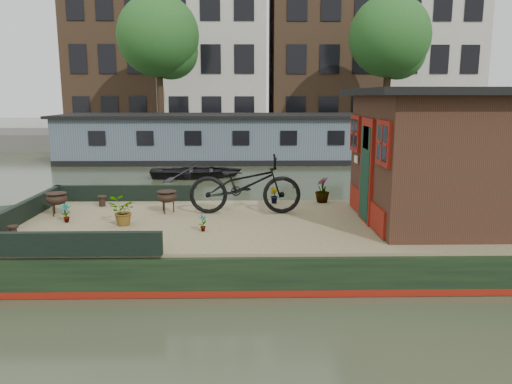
{
  "coord_description": "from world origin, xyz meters",
  "views": [
    {
      "loc": [
        -1.76,
        -8.94,
        2.94
      ],
      "look_at": [
        -1.59,
        0.5,
        1.11
      ],
      "focal_mm": 35.0,
      "sensor_mm": 36.0,
      "label": 1
    }
  ],
  "objects_px": {
    "bicycle": "(245,185)",
    "brazier_front": "(57,204)",
    "cabin": "(464,155)",
    "brazier_rear": "(167,202)",
    "dinghy": "(197,168)",
    "potted_plant_a": "(66,213)"
  },
  "relations": [
    {
      "from": "bicycle",
      "to": "brazier_front",
      "type": "bearing_deg",
      "value": 91.83
    },
    {
      "from": "cabin",
      "to": "brazier_rear",
      "type": "distance_m",
      "value": 5.68
    },
    {
      "from": "cabin",
      "to": "dinghy",
      "type": "distance_m",
      "value": 10.97
    },
    {
      "from": "cabin",
      "to": "dinghy",
      "type": "height_order",
      "value": "cabin"
    },
    {
      "from": "brazier_front",
      "to": "bicycle",
      "type": "bearing_deg",
      "value": 1.65
    },
    {
      "from": "brazier_front",
      "to": "cabin",
      "type": "bearing_deg",
      "value": -4.48
    },
    {
      "from": "cabin",
      "to": "potted_plant_a",
      "type": "relative_size",
      "value": 11.27
    },
    {
      "from": "cabin",
      "to": "brazier_front",
      "type": "relative_size",
      "value": 8.98
    },
    {
      "from": "potted_plant_a",
      "to": "brazier_front",
      "type": "xyz_separation_m",
      "value": [
        -0.37,
        0.58,
        0.05
      ]
    },
    {
      "from": "cabin",
      "to": "dinghy",
      "type": "xyz_separation_m",
      "value": [
        -5.79,
        9.18,
        -1.53
      ]
    },
    {
      "from": "brazier_front",
      "to": "potted_plant_a",
      "type": "bearing_deg",
      "value": -57.39
    },
    {
      "from": "dinghy",
      "to": "potted_plant_a",
      "type": "bearing_deg",
      "value": 164.96
    },
    {
      "from": "brazier_rear",
      "to": "bicycle",
      "type": "bearing_deg",
      "value": -2.6
    },
    {
      "from": "bicycle",
      "to": "potted_plant_a",
      "type": "xyz_separation_m",
      "value": [
        -3.29,
        -0.68,
        -0.4
      ]
    },
    {
      "from": "bicycle",
      "to": "potted_plant_a",
      "type": "height_order",
      "value": "bicycle"
    },
    {
      "from": "cabin",
      "to": "brazier_rear",
      "type": "xyz_separation_m",
      "value": [
        -5.54,
        0.78,
        -1.01
      ]
    },
    {
      "from": "dinghy",
      "to": "cabin",
      "type": "bearing_deg",
      "value": -153.62
    },
    {
      "from": "bicycle",
      "to": "brazier_front",
      "type": "height_order",
      "value": "bicycle"
    },
    {
      "from": "potted_plant_a",
      "to": "dinghy",
      "type": "height_order",
      "value": "potted_plant_a"
    },
    {
      "from": "cabin",
      "to": "potted_plant_a",
      "type": "height_order",
      "value": "cabin"
    },
    {
      "from": "potted_plant_a",
      "to": "dinghy",
      "type": "xyz_separation_m",
      "value": [
        1.48,
        9.16,
        -0.48
      ]
    },
    {
      "from": "cabin",
      "to": "bicycle",
      "type": "distance_m",
      "value": 4.1
    }
  ]
}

